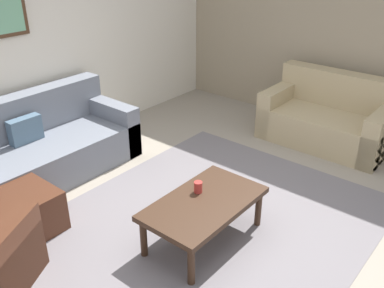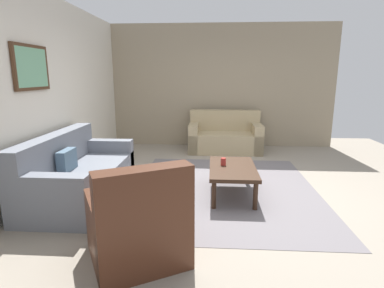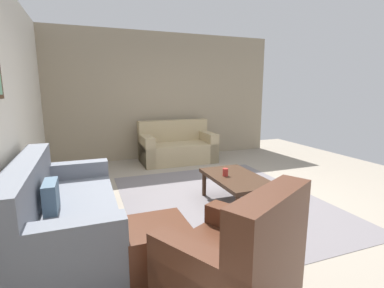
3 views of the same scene
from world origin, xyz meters
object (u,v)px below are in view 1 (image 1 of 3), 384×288
couch_loveseat (329,119)px  coffee_table (204,206)px  couch_main (41,148)px  cup (198,187)px  ottoman (24,213)px

couch_loveseat → coffee_table: couch_loveseat is taller
couch_main → cup: 2.08m
ottoman → cup: (1.02, -1.21, 0.26)m
couch_loveseat → coffee_table: 2.65m
ottoman → coffee_table: coffee_table is taller
ottoman → cup: 1.60m
cup → coffee_table: bearing=-120.7°
couch_main → ottoman: couch_main is taller
couch_main → coffee_table: couch_main is taller
couch_main → cup: couch_main is taller
couch_loveseat → ottoman: (-3.60, 1.33, -0.10)m
couch_loveseat → ottoman: bearing=159.7°
coffee_table → couch_loveseat: bearing=0.1°
couch_main → ottoman: bearing=-131.1°
cup → couch_main: bearing=98.0°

